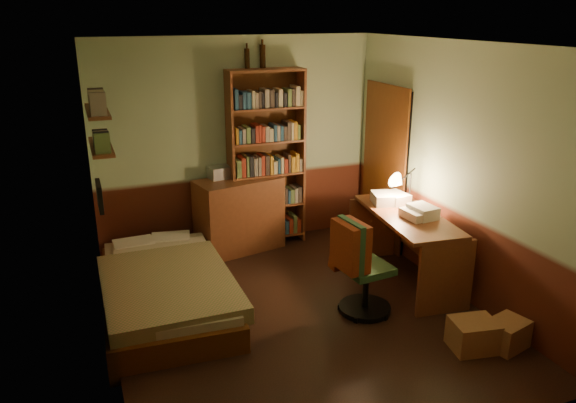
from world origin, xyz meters
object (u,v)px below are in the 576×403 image
object	(u,v)px
bed	(165,276)
dresser	(239,214)
mini_stereo	(220,172)
bookshelf	(266,160)
desk_lamp	(411,175)
office_chair	(367,269)
cardboard_box_a	(507,334)
cardboard_box_b	(473,335)
desk	(405,249)

from	to	relation	value
bed	dresser	bearing A→B (deg)	47.85
mini_stereo	bookshelf	xyz separation A→B (m)	(0.59, -0.04, 0.12)
desk_lamp	office_chair	size ratio (longest dim) A/B	0.70
desk_lamp	mini_stereo	bearing A→B (deg)	142.87
mini_stereo	office_chair	size ratio (longest dim) A/B	0.29
cardboard_box_a	dresser	bearing A→B (deg)	118.17
bed	desk_lamp	distance (m)	2.87
dresser	cardboard_box_b	bearing A→B (deg)	-77.89
bed	cardboard_box_a	distance (m)	3.30
bookshelf	cardboard_box_a	bearing A→B (deg)	-68.51
bed	mini_stereo	bearing A→B (deg)	56.05
bed	desk_lamp	xyz separation A→B (m)	(2.75, -0.13, 0.81)
mini_stereo	cardboard_box_a	distance (m)	3.69
dresser	desk_lamp	distance (m)	2.17
cardboard_box_a	cardboard_box_b	size ratio (longest dim) A/B	0.89
office_chair	cardboard_box_b	xyz separation A→B (m)	(0.58, -0.93, -0.33)
bed	cardboard_box_a	size ratio (longest dim) A/B	6.34
office_chair	cardboard_box_b	distance (m)	1.15
cardboard_box_a	desk_lamp	bearing A→B (deg)	88.69
mini_stereo	cardboard_box_b	distance (m)	3.48
dresser	desk	size ratio (longest dim) A/B	0.69
mini_stereo	desk_lamp	world-z (taller)	desk_lamp
mini_stereo	bookshelf	distance (m)	0.60
bed	cardboard_box_a	world-z (taller)	bed
cardboard_box_a	office_chair	bearing A→B (deg)	130.68
dresser	bookshelf	size ratio (longest dim) A/B	0.47
dresser	cardboard_box_a	distance (m)	3.40
bed	cardboard_box_b	bearing A→B (deg)	-33.62
bookshelf	cardboard_box_a	size ratio (longest dim) A/B	6.40
dresser	mini_stereo	bearing A→B (deg)	134.27
bed	dresser	distance (m)	1.58
bed	bookshelf	xyz separation A→B (m)	(1.51, 1.20, 0.78)
desk	desk_lamp	world-z (taller)	desk_lamp
desk_lamp	cardboard_box_b	distance (m)	1.96
cardboard_box_b	mini_stereo	bearing A→B (deg)	116.15
desk	office_chair	xyz separation A→B (m)	(-0.71, -0.41, 0.07)
dresser	bookshelf	distance (m)	0.77
bed	desk_lamp	world-z (taller)	desk_lamp
bed	office_chair	xyz separation A→B (m)	(1.84, -0.85, 0.14)
mini_stereo	desk_lamp	distance (m)	2.29
desk	desk_lamp	distance (m)	0.82
office_chair	cardboard_box_b	bearing A→B (deg)	-64.65
mini_stereo	office_chair	xyz separation A→B (m)	(0.91, -2.09, -0.52)
bookshelf	cardboard_box_b	bearing A→B (deg)	-73.09
dresser	mini_stereo	size ratio (longest dim) A/B	3.77
bed	cardboard_box_b	distance (m)	3.01
bed	bookshelf	world-z (taller)	bookshelf
bed	bookshelf	distance (m)	2.08
bookshelf	cardboard_box_b	distance (m)	3.26
desk_lamp	desk	bearing A→B (deg)	-124.94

